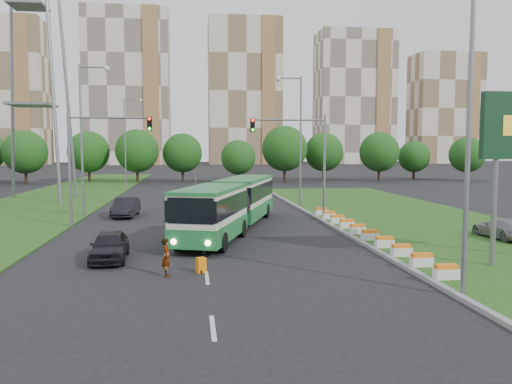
{
  "coord_description": "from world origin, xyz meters",
  "views": [
    {
      "loc": [
        -3.58,
        -26.89,
        5.48
      ],
      "look_at": [
        0.61,
        5.76,
        2.6
      ],
      "focal_mm": 35.0,
      "sensor_mm": 36.0,
      "label": 1
    }
  ],
  "objects": [
    {
      "name": "traffic_mast_median",
      "position": [
        4.78,
        10.0,
        5.35
      ],
      "size": [
        5.76,
        0.32,
        8.0
      ],
      "color": "slate",
      "rests_on": "ground"
    },
    {
      "name": "traffic_mast_left",
      "position": [
        -10.38,
        9.0,
        5.35
      ],
      "size": [
        5.76,
        0.32,
        8.0
      ],
      "color": "slate",
      "rests_on": "ground"
    },
    {
      "name": "car_median",
      "position": [
        14.66,
        0.31,
        0.76
      ],
      "size": [
        1.98,
        4.28,
        1.21
      ],
      "primitive_type": "imported",
      "rotation": [
        0.0,
        0.0,
        3.21
      ],
      "color": "gray",
      "rests_on": "grass_median"
    },
    {
      "name": "shopping_trolley",
      "position": [
        -3.24,
        -5.06,
        0.33
      ],
      "size": [
        0.39,
        0.41,
        0.67
      ],
      "rotation": [
        0.0,
        0.0,
        0.39
      ],
      "color": "orange",
      "rests_on": "ground"
    },
    {
      "name": "flower_planters",
      "position": [
        6.7,
        1.9,
        0.45
      ],
      "size": [
        1.1,
        20.3,
        0.6
      ],
      "primitive_type": null,
      "color": "silver",
      "rests_on": "grass_median"
    },
    {
      "name": "apartment_tower_ceast",
      "position": [
        15.0,
        150.0,
        25.0
      ],
      "size": [
        25.0,
        15.0,
        50.0
      ],
      "primitive_type": "cube",
      "color": "beige",
      "rests_on": "ground"
    },
    {
      "name": "apartment_tower_cwest",
      "position": [
        -25.0,
        150.0,
        26.0
      ],
      "size": [
        28.0,
        15.0,
        52.0
      ],
      "primitive_type": "cube",
      "color": "beige",
      "rests_on": "ground"
    },
    {
      "name": "ground",
      "position": [
        0.0,
        0.0,
        0.0
      ],
      "size": [
        360.0,
        360.0,
        0.0
      ],
      "primitive_type": "plane",
      "color": "black",
      "rests_on": "ground"
    },
    {
      "name": "midrise_east",
      "position": [
        90.0,
        150.0,
        20.0
      ],
      "size": [
        24.0,
        14.0,
        40.0
      ],
      "primitive_type": "cube",
      "color": "beige",
      "rests_on": "ground"
    },
    {
      "name": "apartment_tower_east",
      "position": [
        55.0,
        150.0,
        23.5
      ],
      "size": [
        27.0,
        15.0,
        47.0
      ],
      "primitive_type": "cube",
      "color": "beige",
      "rests_on": "ground"
    },
    {
      "name": "apartment_tower_west",
      "position": [
        -65.0,
        150.0,
        24.0
      ],
      "size": [
        26.0,
        15.0,
        48.0
      ],
      "primitive_type": "cube",
      "color": "beige",
      "rests_on": "ground"
    },
    {
      "name": "left_verge",
      "position": [
        -18.0,
        25.0,
        0.05
      ],
      "size": [
        12.0,
        110.0,
        0.1
      ],
      "primitive_type": "cube",
      "color": "#1E4A15",
      "rests_on": "ground"
    },
    {
      "name": "lane_markings",
      "position": [
        -3.0,
        20.0,
        0.0
      ],
      "size": [
        0.2,
        100.0,
        0.01
      ],
      "primitive_type": null,
      "color": "beige",
      "rests_on": "ground"
    },
    {
      "name": "tree_line",
      "position": [
        10.0,
        55.0,
        4.5
      ],
      "size": [
        120.0,
        8.0,
        9.0
      ],
      "primitive_type": null,
      "color": "#1A4913",
      "rests_on": "ground"
    },
    {
      "name": "median_kerb",
      "position": [
        6.05,
        8.0,
        0.09
      ],
      "size": [
        0.3,
        60.0,
        0.18
      ],
      "primitive_type": "cube",
      "color": "gray",
      "rests_on": "ground"
    },
    {
      "name": "street_lamps",
      "position": [
        -3.0,
        10.0,
        6.0
      ],
      "size": [
        36.0,
        60.0,
        12.0
      ],
      "primitive_type": null,
      "color": "slate",
      "rests_on": "ground"
    },
    {
      "name": "pedestrian",
      "position": [
        -4.72,
        -5.48,
        0.82
      ],
      "size": [
        0.44,
        0.63,
        1.63
      ],
      "primitive_type": "imported",
      "rotation": [
        0.0,
        0.0,
        1.66
      ],
      "color": "gray",
      "rests_on": "ground"
    },
    {
      "name": "car_left_near",
      "position": [
        -7.64,
        -2.03,
        0.72
      ],
      "size": [
        1.89,
        4.29,
        1.44
      ],
      "primitive_type": "imported",
      "rotation": [
        0.0,
        0.0,
        0.05
      ],
      "color": "black",
      "rests_on": "ground"
    },
    {
      "name": "car_left_far",
      "position": [
        -8.91,
        14.01,
        0.77
      ],
      "size": [
        1.91,
        4.76,
        1.54
      ],
      "primitive_type": "imported",
      "rotation": [
        0.0,
        0.0,
        -0.06
      ],
      "color": "black",
      "rests_on": "ground"
    },
    {
      "name": "grass_median",
      "position": [
        13.0,
        8.0,
        0.07
      ],
      "size": [
        14.0,
        60.0,
        0.15
      ],
      "primitive_type": "cube",
      "color": "#1E4A15",
      "rests_on": "ground"
    },
    {
      "name": "articulated_bus",
      "position": [
        -1.21,
        6.22,
        1.75
      ],
      "size": [
        2.71,
        17.41,
        2.87
      ],
      "rotation": [
        0.0,
        0.0,
        -0.32
      ],
      "color": "beige",
      "rests_on": "ground"
    }
  ]
}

